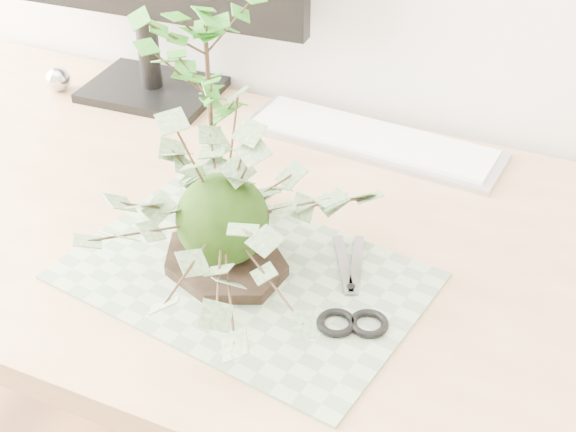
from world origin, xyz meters
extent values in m
cube|color=tan|center=(-0.07, 1.23, 0.72)|extent=(1.60, 0.70, 0.04)
cube|color=tan|center=(-0.81, 1.52, 0.35)|extent=(0.06, 0.06, 0.70)
cube|color=slate|center=(-0.05, 1.12, 0.74)|extent=(0.47, 0.35, 0.00)
cylinder|color=black|center=(-0.08, 1.13, 0.75)|extent=(0.23, 0.23, 0.01)
sphere|color=black|center=(-0.08, 1.13, 0.82)|extent=(0.11, 0.11, 0.11)
sphere|color=black|center=(-0.16, 1.24, 0.78)|extent=(0.08, 0.08, 0.08)
cylinder|color=#352517|center=(-0.16, 1.24, 0.89)|extent=(0.01, 0.01, 0.19)
cube|color=#A8A9B3|center=(-0.02, 1.50, 0.74)|extent=(0.42, 0.15, 0.01)
cube|color=white|center=(-0.02, 1.50, 0.75)|extent=(0.39, 0.12, 0.01)
cube|color=black|center=(-0.43, 1.51, 0.75)|extent=(0.24, 0.18, 0.02)
cylinder|color=black|center=(-0.43, 1.51, 0.82)|extent=(0.04, 0.04, 0.12)
sphere|color=silver|center=(-0.59, 1.45, 0.76)|extent=(0.04, 0.04, 0.04)
cube|color=gray|center=(0.07, 1.20, 0.75)|extent=(0.07, 0.11, 0.00)
cube|color=gray|center=(0.09, 1.20, 0.75)|extent=(0.04, 0.11, 0.00)
torus|color=black|center=(0.06, 1.09, 0.75)|extent=(0.06, 0.06, 0.01)
torus|color=black|center=(0.10, 1.09, 0.75)|extent=(0.06, 0.06, 0.01)
camera|label=1|loc=(0.32, 0.44, 1.39)|focal=50.00mm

